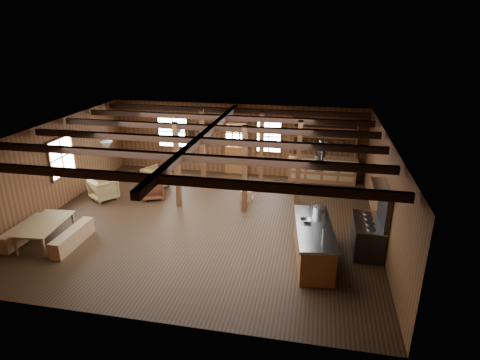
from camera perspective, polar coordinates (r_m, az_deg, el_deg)
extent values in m
cube|color=black|center=(12.29, -4.83, -5.97)|extent=(10.00, 9.00, 0.02)
cube|color=black|center=(11.31, -5.26, 6.90)|extent=(10.00, 9.00, 0.02)
cube|color=#522A17|center=(13.93, -25.26, 1.59)|extent=(0.02, 9.00, 2.80)
cube|color=#522A17|center=(11.45, 19.85, -1.53)|extent=(0.02, 9.00, 2.80)
cube|color=#522A17|center=(15.90, -0.54, 5.80)|extent=(10.00, 0.02, 2.80)
cube|color=#522A17|center=(7.93, -14.21, -11.09)|extent=(10.00, 0.02, 2.80)
cube|color=black|center=(8.20, -12.06, 0.16)|extent=(9.80, 0.12, 0.18)
cube|color=black|center=(9.51, -8.60, 3.27)|extent=(9.80, 0.12, 0.18)
cube|color=black|center=(10.88, -5.97, 5.61)|extent=(9.80, 0.12, 0.18)
cube|color=black|center=(12.27, -3.93, 7.42)|extent=(9.80, 0.12, 0.18)
cube|color=black|center=(13.69, -2.29, 8.84)|extent=(9.80, 0.12, 0.18)
cube|color=black|center=(14.93, -1.12, 9.86)|extent=(9.80, 0.12, 0.18)
cube|color=black|center=(11.34, -5.24, 6.26)|extent=(0.18, 8.82, 0.18)
cube|color=#422113|center=(12.98, -8.92, 2.08)|extent=(0.15, 0.15, 2.80)
cube|color=#422113|center=(14.91, -5.35, 4.69)|extent=(0.15, 0.15, 2.80)
cube|color=#422113|center=(12.42, 0.68, 1.47)|extent=(0.15, 0.15, 2.80)
cube|color=#422113|center=(14.45, 3.07, 4.24)|extent=(0.15, 0.15, 2.80)
cube|color=#422113|center=(13.19, 8.34, 2.41)|extent=(0.15, 0.15, 2.80)
cube|color=brown|center=(16.08, -0.57, 2.82)|extent=(0.90, 0.06, 1.10)
cube|color=#422113|center=(16.04, -2.26, 4.62)|extent=(0.06, 0.08, 2.10)
cube|color=#422113|center=(15.85, 1.13, 4.43)|extent=(0.06, 0.08, 2.10)
cube|color=#422113|center=(15.67, -0.59, 8.29)|extent=(1.02, 0.08, 0.06)
cube|color=white|center=(15.80, -0.58, 6.27)|extent=(0.84, 0.02, 0.90)
cube|color=white|center=(16.52, -9.50, 6.80)|extent=(1.20, 0.02, 1.20)
cube|color=#422113|center=(16.52, -9.50, 6.80)|extent=(1.32, 0.06, 1.32)
cube|color=white|center=(15.59, 4.13, 6.21)|extent=(0.90, 0.02, 1.20)
cube|color=#422113|center=(15.59, 4.13, 6.21)|extent=(1.02, 0.06, 1.32)
cube|color=white|center=(14.23, -24.07, 3.00)|extent=(0.02, 1.20, 1.20)
cube|color=#422113|center=(14.23, -24.07, 3.00)|extent=(0.14, 1.24, 1.32)
cube|color=silver|center=(16.06, -5.16, 7.34)|extent=(0.50, 0.03, 0.40)
cube|color=black|center=(16.05, -5.17, 7.33)|extent=(0.55, 0.02, 0.45)
cube|color=silver|center=(16.26, -7.19, 7.07)|extent=(0.35, 0.03, 0.45)
cube|color=black|center=(16.25, -7.20, 7.06)|extent=(0.40, 0.02, 0.50)
cube|color=silver|center=(16.18, -5.10, 5.62)|extent=(0.40, 0.03, 0.30)
cube|color=black|center=(16.17, -5.11, 5.61)|extent=(0.45, 0.02, 0.35)
cube|color=brown|center=(15.57, 11.59, 1.38)|extent=(2.50, 0.55, 0.90)
cube|color=olive|center=(15.40, 11.71, 3.04)|extent=(2.55, 0.60, 0.06)
cube|color=brown|center=(15.33, 11.84, 4.79)|extent=(2.30, 0.35, 0.04)
cube|color=brown|center=(15.24, 11.94, 6.05)|extent=(2.30, 0.35, 0.04)
cube|color=brown|center=(15.16, 12.04, 7.33)|extent=(2.30, 0.35, 0.04)
cube|color=brown|center=(15.27, 7.60, 6.34)|extent=(0.04, 0.35, 1.40)
cube|color=brown|center=(15.31, 16.26, 5.73)|extent=(0.04, 0.35, 1.40)
cylinder|color=#303032|center=(12.53, -18.58, 6.17)|extent=(0.02, 0.02, 0.45)
cone|color=silver|center=(12.61, -18.42, 4.74)|extent=(0.36, 0.36, 0.22)
cylinder|color=#303032|center=(13.67, -8.96, 8.14)|extent=(0.02, 0.02, 0.45)
cone|color=silver|center=(13.75, -8.89, 6.82)|extent=(0.36, 0.36, 0.22)
cylinder|color=#303032|center=(11.22, 11.68, 5.07)|extent=(0.04, 3.00, 0.04)
cylinder|color=#303032|center=(9.95, 11.17, 2.60)|extent=(0.01, 0.01, 0.17)
cylinder|color=silver|center=(10.00, 11.11, 1.77)|extent=(0.27, 0.27, 0.14)
cylinder|color=#303032|center=(10.38, 11.31, 3.26)|extent=(0.01, 0.01, 0.20)
cylinder|color=#303032|center=(10.43, 11.25, 2.38)|extent=(0.22, 0.22, 0.14)
cylinder|color=#303032|center=(10.81, 11.22, 3.99)|extent=(0.01, 0.01, 0.19)
cylinder|color=silver|center=(10.86, 11.16, 3.15)|extent=(0.21, 0.21, 0.14)
cylinder|color=#303032|center=(11.25, 11.62, 4.52)|extent=(0.01, 0.01, 0.23)
cylinder|color=#303032|center=(11.30, 11.56, 3.62)|extent=(0.20, 0.20, 0.14)
cylinder|color=#303032|center=(11.68, 11.99, 5.10)|extent=(0.01, 0.01, 0.23)
cylinder|color=silver|center=(11.73, 11.93, 4.23)|extent=(0.19, 0.19, 0.14)
cylinder|color=#303032|center=(12.12, 11.59, 5.69)|extent=(0.01, 0.01, 0.22)
cylinder|color=#303032|center=(12.16, 11.53, 4.87)|extent=(0.19, 0.19, 0.14)
cylinder|color=#303032|center=(12.56, 11.80, 6.10)|extent=(0.01, 0.01, 0.27)
cylinder|color=silver|center=(12.61, 11.74, 5.21)|extent=(0.21, 0.21, 0.14)
cube|color=brown|center=(10.33, 10.36, -9.01)|extent=(1.08, 2.48, 0.86)
cube|color=silver|center=(10.11, 10.53, -6.70)|extent=(1.17, 2.59, 0.08)
cylinder|color=#303032|center=(9.58, 10.45, -8.33)|extent=(0.44, 0.44, 0.06)
cylinder|color=silver|center=(9.51, 11.72, -7.62)|extent=(0.03, 0.03, 0.30)
cube|color=olive|center=(13.61, 0.87, -2.24)|extent=(0.45, 0.35, 0.38)
cube|color=#303032|center=(11.06, 17.66, -7.70)|extent=(0.74, 1.38, 0.83)
cube|color=silver|center=(10.87, 17.90, -5.68)|extent=(0.76, 1.40, 0.04)
cube|color=#303032|center=(10.71, 19.89, -3.43)|extent=(0.12, 1.38, 0.92)
cube|color=silver|center=(10.52, 19.54, -1.09)|extent=(0.40, 1.48, 0.05)
imported|color=olive|center=(12.19, -25.72, -6.75)|extent=(1.08, 1.75, 0.59)
cube|color=olive|center=(12.67, -28.41, -6.56)|extent=(0.31, 1.63, 0.45)
cube|color=olive|center=(11.80, -22.67, -7.55)|extent=(0.31, 1.65, 0.45)
imported|color=brown|center=(14.09, -12.26, -1.26)|extent=(0.94, 0.95, 0.67)
imported|color=brown|center=(15.01, -11.80, 0.33)|extent=(1.09, 1.10, 0.75)
imported|color=olive|center=(14.45, -18.81, -1.23)|extent=(1.10, 1.11, 0.73)
cylinder|color=silver|center=(10.74, 11.19, -4.21)|extent=(0.32, 0.32, 0.19)
imported|color=silver|center=(10.27, 9.35, -5.69)|extent=(0.34, 0.34, 0.07)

